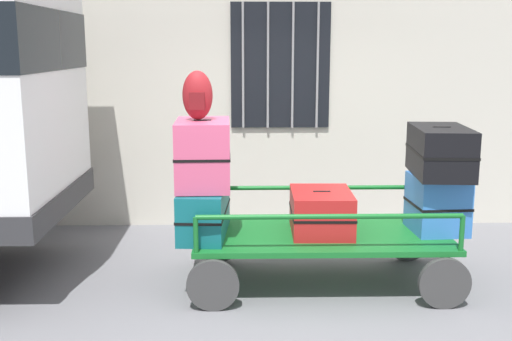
{
  "coord_description": "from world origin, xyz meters",
  "views": [
    {
      "loc": [
        -0.46,
        -5.24,
        2.23
      ],
      "look_at": [
        -0.34,
        0.38,
        1.1
      ],
      "focal_mm": 43.57,
      "sensor_mm": 36.0,
      "label": 1
    }
  ],
  "objects": [
    {
      "name": "suitcase_center_bottom",
      "position": [
        1.38,
        0.4,
        0.77
      ],
      "size": [
        0.51,
        0.57,
        0.54
      ],
      "color": "#3372C6",
      "rests_on": "luggage_cart"
    },
    {
      "name": "luggage_cart",
      "position": [
        0.28,
        0.38,
        0.41
      ],
      "size": [
        2.45,
        1.28,
        0.5
      ],
      "color": "#146023",
      "rests_on": "ground"
    },
    {
      "name": "backpack",
      "position": [
        -0.86,
        0.35,
        1.8
      ],
      "size": [
        0.27,
        0.22,
        0.44
      ],
      "color": "maroon",
      "rests_on": "suitcase_left_middle"
    },
    {
      "name": "suitcase_left_middle",
      "position": [
        -0.82,
        0.35,
        1.27
      ],
      "size": [
        0.51,
        0.74,
        0.62
      ],
      "color": "#CC4C72",
      "rests_on": "suitcase_left_bottom"
    },
    {
      "name": "cart_railing",
      "position": [
        0.28,
        0.38,
        0.78
      ],
      "size": [
        2.32,
        1.14,
        0.33
      ],
      "color": "#146023",
      "rests_on": "luggage_cart"
    },
    {
      "name": "ground_plane",
      "position": [
        0.0,
        0.0,
        0.0
      ],
      "size": [
        40.0,
        40.0,
        0.0
      ],
      "primitive_type": "plane",
      "color": "slate"
    },
    {
      "name": "suitcase_midleft_bottom",
      "position": [
        0.28,
        0.4,
        0.7
      ],
      "size": [
        0.58,
        0.73,
        0.4
      ],
      "color": "#B21E1E",
      "rests_on": "luggage_cart"
    },
    {
      "name": "suitcase_center_middle",
      "position": [
        1.38,
        0.41,
        1.27
      ],
      "size": [
        0.55,
        0.89,
        0.46
      ],
      "color": "black",
      "rests_on": "suitcase_center_bottom"
    },
    {
      "name": "suitcase_left_bottom",
      "position": [
        -0.82,
        0.36,
        0.73
      ],
      "size": [
        0.47,
        0.93,
        0.45
      ],
      "color": "#0F5960",
      "rests_on": "luggage_cart"
    },
    {
      "name": "building_wall",
      "position": [
        -0.0,
        2.54,
        2.5
      ],
      "size": [
        12.0,
        0.38,
        5.0
      ],
      "color": "beige",
      "rests_on": "ground"
    }
  ]
}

